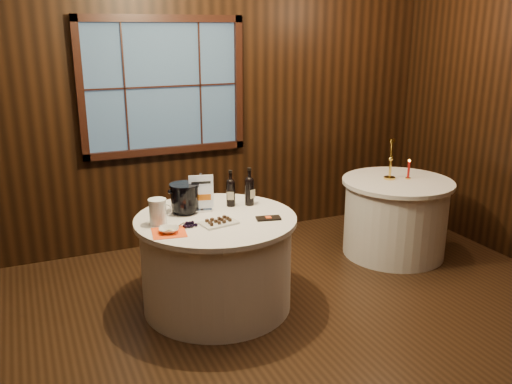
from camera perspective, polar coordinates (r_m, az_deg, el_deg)
name	(u,v)px	position (r m, az deg, el deg)	size (l,w,h in m)	color
ground	(269,372)	(3.81, 1.34, -18.38)	(6.00, 6.00, 0.00)	black
back_wall	(163,97)	(5.50, -9.74, 9.82)	(6.00, 0.10, 3.00)	black
main_table	(217,262)	(4.42, -4.16, -7.32)	(1.28, 1.28, 0.77)	silver
side_table	(395,217)	(5.59, 14.43, -2.56)	(1.08, 1.08, 0.77)	silver
sign_stand	(202,199)	(4.39, -5.75, -0.69)	(0.19, 0.13, 0.32)	#B3B3BA
port_bottle_left	(231,191)	(4.50, -2.68, 0.15)	(0.07, 0.09, 0.31)	black
port_bottle_right	(249,189)	(4.52, -0.70, 0.33)	(0.08, 0.09, 0.32)	black
ice_bucket	(185,198)	(4.37, -7.52, -0.59)	(0.24, 0.24, 0.24)	black
chocolate_plate	(219,222)	(4.13, -3.94, -3.16)	(0.30, 0.23, 0.04)	silver
chocolate_box	(268,218)	(4.22, 1.32, -2.77)	(0.19, 0.09, 0.02)	black
grape_bunch	(190,224)	(4.09, -7.00, -3.38)	(0.17, 0.08, 0.04)	black
glass_pitcher	(158,212)	(4.15, -10.28, -2.03)	(0.18, 0.14, 0.20)	white
orange_napkin	(169,232)	(4.00, -9.15, -4.23)	(0.24, 0.24, 0.00)	#FF4D15
cracker_bowl	(169,230)	(3.99, -9.16, -3.96)	(0.14, 0.14, 0.04)	silver
brass_candlestick	(390,165)	(5.47, 13.97, 2.81)	(0.11, 0.11, 0.40)	gold
red_candle	(409,171)	(5.53, 15.76, 2.13)	(0.05, 0.05, 0.20)	gold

